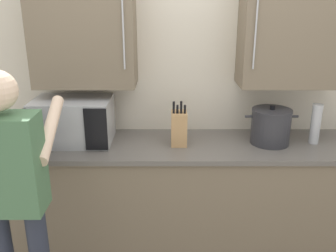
{
  "coord_description": "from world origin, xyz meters",
  "views": [
    {
      "loc": [
        -0.14,
        -1.83,
        1.93
      ],
      "look_at": [
        -0.15,
        0.63,
        1.07
      ],
      "focal_mm": 40.13,
      "sensor_mm": 36.0,
      "label": 1
    }
  ],
  "objects": [
    {
      "name": "counter_unit",
      "position": [
        0.0,
        0.68,
        0.46
      ],
      "size": [
        2.75,
        0.62,
        0.92
      ],
      "color": "#756651",
      "rests_on": "ground_plane"
    },
    {
      "name": "knife_block",
      "position": [
        -0.06,
        0.67,
        1.04
      ],
      "size": [
        0.11,
        0.15,
        0.32
      ],
      "color": "tan",
      "rests_on": "counter_unit"
    },
    {
      "name": "thermos_flask",
      "position": [
        0.91,
        0.69,
        1.06
      ],
      "size": [
        0.07,
        0.07,
        0.29
      ],
      "color": "#B7BABF",
      "rests_on": "counter_unit"
    },
    {
      "name": "microwave_oven",
      "position": [
        -0.84,
        0.71,
        1.08
      ],
      "size": [
        0.56,
        0.74,
        0.32
      ],
      "color": "#B7BABF",
      "rests_on": "counter_unit"
    },
    {
      "name": "back_wall_tiled",
      "position": [
        -0.0,
        0.98,
        1.46
      ],
      "size": [
        3.74,
        0.44,
        2.77
      ],
      "color": "beige",
      "rests_on": "ground_plane"
    },
    {
      "name": "person_figure",
      "position": [
        -0.95,
        -0.1,
        0.96
      ],
      "size": [
        0.44,
        0.61,
        1.6
      ],
      "color": "#282D3D",
      "rests_on": "ground_plane"
    },
    {
      "name": "stock_pot",
      "position": [
        0.59,
        0.69,
        1.05
      ],
      "size": [
        0.38,
        0.28,
        0.28
      ],
      "color": "#2D2D33",
      "rests_on": "counter_unit"
    }
  ]
}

